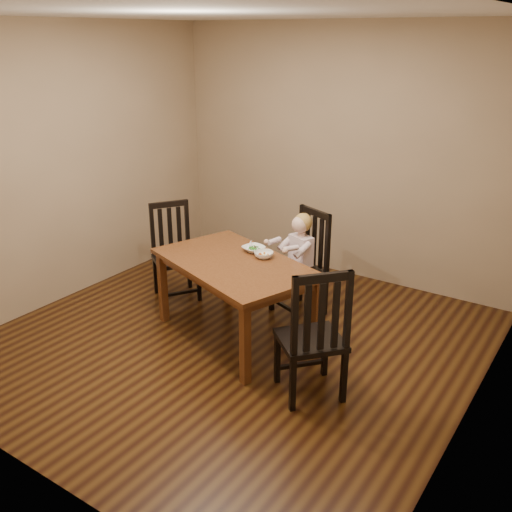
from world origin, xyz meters
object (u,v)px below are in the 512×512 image
Objects in this scene: chair_child at (303,265)px; toddler at (299,253)px; dining_table at (235,271)px; bowl_veg at (264,255)px; bowl_peas at (254,249)px; chair_left at (174,253)px; chair_right at (314,336)px.

chair_child is 1.96× the size of toddler.
bowl_veg is at bearing 54.23° from dining_table.
dining_table is at bearing 93.07° from chair_child.
bowl_peas is at bearing 154.06° from bowl_veg.
chair_left is 1.32m from toddler.
chair_left reaches higher than toddler.
toddler is 0.50m from bowl_peas.
bowl_peas is 0.18m from bowl_veg.
bowl_veg is (0.16, 0.22, 0.11)m from dining_table.
toddler reaches higher than bowl_peas.
dining_table is 1.56× the size of chair_right.
bowl_peas is at bearing 82.40° from toddler.
chair_left is at bearing 176.35° from bowl_peas.
chair_left reaches higher than dining_table.
chair_right is 1.39m from toddler.
toddler is 3.04× the size of bowl_veg.
chair_right is (2.04, -0.79, 0.04)m from chair_left.
bowl_veg reaches higher than bowl_peas.
chair_left reaches higher than bowl_veg.
dining_table is at bearing 93.27° from toddler.
chair_right is at bearing -36.90° from bowl_veg.
bowl_veg reaches higher than dining_table.
bowl_peas is at bearing 90.39° from dining_table.
bowl_peas is at bearing 95.63° from chair_right.
chair_child is at bearing 141.17° from chair_left.
chair_right is at bearing 145.21° from toddler.
bowl_peas is at bearing 119.71° from chair_left.
chair_child is at bearing 62.19° from bowl_peas.
chair_right is 5.54× the size of bowl_peas.
chair_child reaches higher than dining_table.
dining_table is 8.66× the size of bowl_peas.
chair_child reaches higher than bowl_peas.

